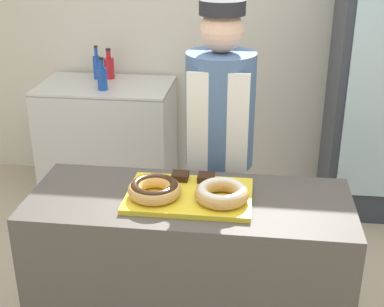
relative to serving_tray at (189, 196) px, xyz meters
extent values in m
cube|color=silver|center=(0.00, 2.13, 0.45)|extent=(8.00, 0.06, 2.70)
cube|color=#4C4742|center=(0.00, 0.00, -0.46)|extent=(1.49, 0.59, 0.89)
cube|color=yellow|center=(0.00, 0.00, 0.00)|extent=(0.57, 0.39, 0.02)
torus|color=tan|center=(-0.15, -0.05, 0.04)|extent=(0.24, 0.24, 0.06)
torus|color=#331E0F|center=(-0.15, -0.05, 0.06)|extent=(0.22, 0.22, 0.04)
torus|color=tan|center=(0.15, -0.05, 0.04)|extent=(0.24, 0.24, 0.06)
torus|color=white|center=(0.15, -0.05, 0.06)|extent=(0.22, 0.22, 0.04)
cube|color=black|center=(-0.06, 0.14, 0.03)|extent=(0.08, 0.08, 0.03)
cube|color=black|center=(0.06, 0.14, 0.03)|extent=(0.08, 0.08, 0.03)
cylinder|color=#4C4C51|center=(0.09, 0.56, -0.49)|extent=(0.27, 0.27, 0.82)
cylinder|color=#4C6B99|center=(0.09, 0.56, 0.23)|extent=(0.37, 0.37, 0.62)
cube|color=white|center=(0.09, 0.39, -0.17)|extent=(0.31, 0.02, 1.30)
sphere|color=beige|center=(0.09, 0.56, 0.65)|extent=(0.22, 0.22, 0.22)
cylinder|color=#232328|center=(0.09, 0.56, 0.77)|extent=(0.23, 0.23, 0.07)
cube|color=#333842|center=(1.14, 1.75, 0.09)|extent=(0.63, 0.64, 1.98)
cube|color=silver|center=(-0.88, 1.75, -0.45)|extent=(1.02, 0.65, 0.90)
cube|color=gray|center=(-0.88, 1.75, -0.02)|extent=(1.02, 0.65, 0.01)
cylinder|color=#1E4CB2|center=(-0.86, 1.60, 0.09)|extent=(0.07, 0.07, 0.17)
cylinder|color=#1E4CB2|center=(-0.86, 1.60, 0.20)|extent=(0.03, 0.03, 0.06)
cylinder|color=black|center=(-0.86, 1.60, 0.24)|extent=(0.04, 0.04, 0.01)
cylinder|color=#1E4CB2|center=(-0.99, 1.90, 0.10)|extent=(0.06, 0.06, 0.18)
cylinder|color=#1E4CB2|center=(-0.99, 1.90, 0.22)|extent=(0.03, 0.03, 0.07)
cylinder|color=black|center=(-0.99, 1.90, 0.26)|extent=(0.03, 0.03, 0.01)
cylinder|color=red|center=(-0.90, 1.92, 0.09)|extent=(0.08, 0.08, 0.16)
cylinder|color=red|center=(-0.90, 1.92, 0.20)|extent=(0.04, 0.04, 0.06)
cylinder|color=black|center=(-0.90, 1.92, 0.24)|extent=(0.04, 0.04, 0.01)
camera|label=1|loc=(0.28, -2.16, 1.14)|focal=50.00mm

